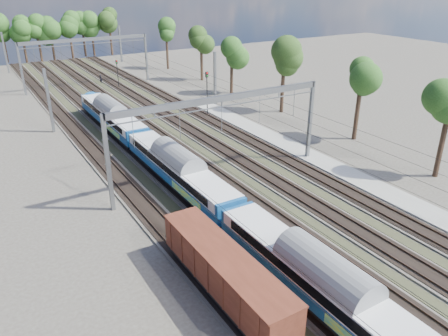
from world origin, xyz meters
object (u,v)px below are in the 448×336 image
signal_near (117,71)px  freight_boxcar (225,272)px  signal_far (207,88)px  emu_train (180,167)px  worker (101,79)px

signal_near → freight_boxcar: bearing=-106.2°
signal_near → signal_far: signal_far is taller
emu_train → worker: size_ratio=34.45×
freight_boxcar → emu_train: bearing=73.9°
signal_near → emu_train: bearing=-104.9°
freight_boxcar → worker: bearing=79.9°
signal_near → signal_far: (5.86, -23.36, 0.84)m
signal_near → signal_far: 24.10m
emu_train → signal_far: 25.34m
emu_train → signal_far: size_ratio=9.45×
emu_train → freight_boxcar: 16.29m
worker → signal_near: signal_near is taller
freight_boxcar → signal_near: bearing=77.5°
worker → signal_far: size_ratio=0.27×
emu_train → signal_near: bearing=78.8°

